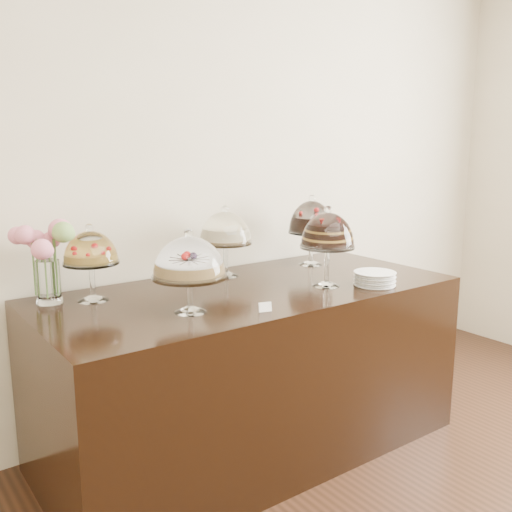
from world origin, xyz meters
TOP-DOWN VIEW (x-y plane):
  - wall_back at (0.00, 3.00)m, footprint 5.00×0.04m
  - display_counter at (-0.17, 2.45)m, footprint 2.20×1.00m
  - cake_stand_sugar_sponge at (-0.63, 2.26)m, footprint 0.33×0.33m
  - cake_stand_choco_layer at (0.19, 2.25)m, footprint 0.29×0.29m
  - cake_stand_cheesecake at (-0.12, 2.76)m, footprint 0.30×0.30m
  - cake_stand_dark_choco at (0.47, 2.70)m, footprint 0.29×0.29m
  - cake_stand_fruit_tart at (-0.92, 2.71)m, footprint 0.26×0.26m
  - flower_vase at (-1.10, 2.78)m, footprint 0.28×0.31m
  - plate_stack at (0.40, 2.11)m, footprint 0.22×0.22m
  - price_card_left at (-0.36, 2.07)m, footprint 0.06×0.03m

SIDE VIEW (x-z plane):
  - display_counter at x=-0.17m, z-range 0.00..0.90m
  - price_card_left at x=-0.36m, z-range 0.90..0.94m
  - plate_stack at x=0.40m, z-range 0.90..0.97m
  - cake_stand_sugar_sponge at x=-0.63m, z-range 0.95..1.33m
  - cake_stand_fruit_tart at x=-0.92m, z-range 0.95..1.33m
  - flower_vase at x=-1.10m, z-range 0.96..1.35m
  - cake_stand_cheesecake at x=-0.12m, z-range 0.96..1.36m
  - cake_stand_dark_choco at x=0.47m, z-range 0.96..1.40m
  - cake_stand_choco_layer at x=0.19m, z-range 0.97..1.40m
  - wall_back at x=0.00m, z-range 0.00..3.00m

